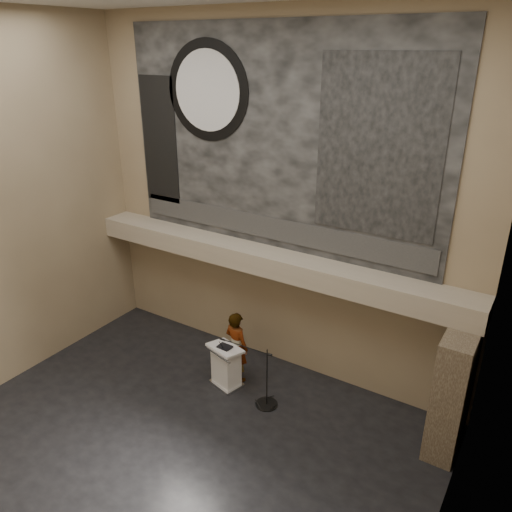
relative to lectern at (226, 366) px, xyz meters
The scene contains 18 objects.
floor 2.42m from the lectern, 82.44° to the right, with size 10.00×10.00×0.00m, color black.
wall_back 4.06m from the lectern, 79.40° to the left, with size 10.00×0.02×8.50m, color #816D52.
wall_right 6.88m from the lectern, 23.78° to the right, with size 0.02×8.00×8.50m, color #816D52.
soffit 2.73m from the lectern, 76.15° to the left, with size 10.00×0.80×0.50m, color gray.
sprinkler_left 2.76m from the lectern, 136.82° to the left, with size 0.04×0.04×0.06m, color #B2893D.
sprinkler_right 3.29m from the lectern, 28.70° to the left, with size 0.04×0.04×0.06m, color #B2893D.
banner 5.41m from the lectern, 79.21° to the left, with size 8.00×0.05×5.00m, color black.
banner_text_strip 3.50m from the lectern, 78.95° to the left, with size 7.76×0.02×0.55m, color #2C2C2C.
banner_clock_rim 6.52m from the lectern, 133.13° to the left, with size 2.30×2.30×0.02m, color black.
banner_clock_face 6.52m from the lectern, 133.49° to the left, with size 1.84×1.84×0.02m, color silver.
banner_building_print 6.12m from the lectern, 30.40° to the left, with size 2.60×0.02×3.60m, color black.
banner_brick_print 5.96m from the lectern, 152.77° to the left, with size 1.10×0.02×3.20m, color black.
stone_pier 5.09m from the lectern, ahead, with size 0.60×1.40×2.70m, color #45382A.
lectern is the anchor object (origin of this frame).
binder 0.57m from the lectern, 88.84° to the right, with size 0.33×0.26×0.04m, color black.
papers 0.56m from the lectern, 161.32° to the right, with size 0.21×0.29×0.01m, color white.
speaker_person 0.52m from the lectern, 79.39° to the left, with size 0.68×0.44×1.86m, color white.
mic_stand 1.21m from the lectern, ahead, with size 1.50×0.52×1.51m.
Camera 1 is at (5.64, -5.75, 7.71)m, focal length 35.00 mm.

